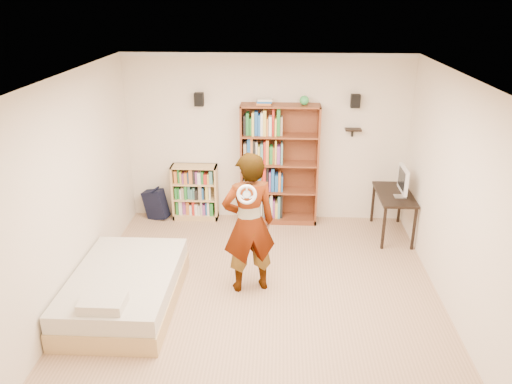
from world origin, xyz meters
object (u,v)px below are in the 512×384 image
tall_bookshelf (279,165)px  computer_desk (392,214)px  low_bookshelf (195,192)px  daybed (125,285)px  person (249,224)px

tall_bookshelf → computer_desk: tall_bookshelf is taller
low_bookshelf → daybed: low_bookshelf is taller
computer_desk → low_bookshelf: bearing=171.6°
computer_desk → person: 2.73m
low_bookshelf → person: size_ratio=0.51×
person → tall_bookshelf: bearing=-117.2°
tall_bookshelf → low_bookshelf: tall_bookshelf is taller
tall_bookshelf → person: bearing=-99.9°
person → computer_desk: bearing=-159.9°
low_bookshelf → person: (1.03, -2.08, 0.45)m
computer_desk → tall_bookshelf: bearing=166.5°
tall_bookshelf → person: tall_bookshelf is taller
tall_bookshelf → daybed: 3.17m
low_bookshelf → computer_desk: low_bookshelf is taller
daybed → tall_bookshelf: bearing=53.7°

